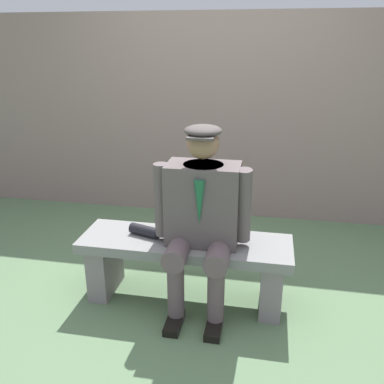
# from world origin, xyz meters

# --- Properties ---
(ground_plane) EXTENTS (30.00, 30.00, 0.00)m
(ground_plane) POSITION_xyz_m (0.00, 0.00, 0.00)
(ground_plane) COLOR #567250
(bench) EXTENTS (1.45, 0.44, 0.47)m
(bench) POSITION_xyz_m (0.00, 0.00, 0.32)
(bench) COLOR slate
(bench) RESTS_ON ground
(seated_man) EXTENTS (0.64, 0.58, 1.27)m
(seated_man) POSITION_xyz_m (-0.12, 0.05, 0.70)
(seated_man) COLOR #53494A
(seated_man) RESTS_ON ground
(rolled_magazine) EXTENTS (0.23, 0.14, 0.07)m
(rolled_magazine) POSITION_xyz_m (0.29, -0.01, 0.51)
(rolled_magazine) COLOR black
(rolled_magazine) RESTS_ON bench
(stadium_wall) EXTENTS (12.00, 0.24, 2.02)m
(stadium_wall) POSITION_xyz_m (0.00, -1.71, 1.01)
(stadium_wall) COLOR gray
(stadium_wall) RESTS_ON ground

